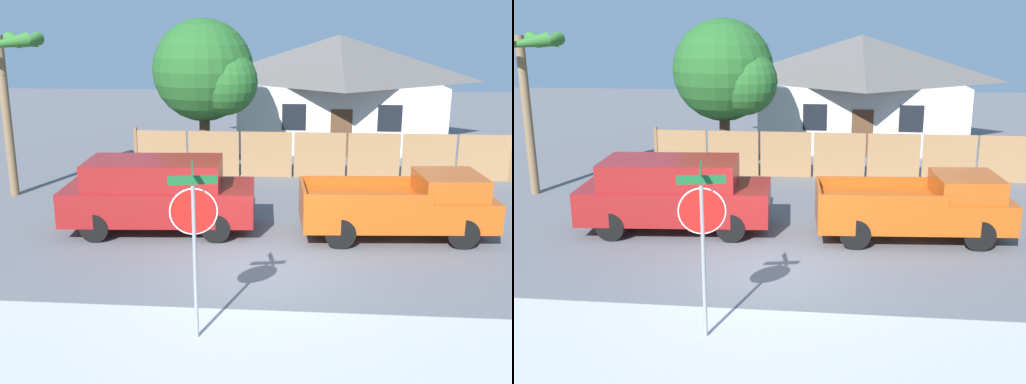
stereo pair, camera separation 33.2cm
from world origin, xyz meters
TOP-DOWN VIEW (x-y plane):
  - ground_plane at (0.00, 0.00)m, footprint 80.00×80.00m
  - sidewalk_strip at (0.00, -3.60)m, footprint 36.00×3.20m
  - wooden_fence at (1.53, 8.79)m, footprint 13.66×0.12m
  - house at (2.50, 16.28)m, footprint 9.55×7.94m
  - oak_tree at (-2.64, 9.65)m, footprint 3.94×3.75m
  - palm_tree at (-8.45, 5.63)m, footprint 2.56×2.76m
  - red_suv at (-2.88, 2.52)m, footprint 5.13×2.36m
  - orange_pickup at (3.55, 2.54)m, footprint 5.01×2.27m
  - stop_sign at (-0.86, -3.12)m, footprint 0.81×0.73m

SIDE VIEW (x-z plane):
  - ground_plane at x=0.00m, z-range 0.00..0.00m
  - sidewalk_strip at x=0.00m, z-range 0.00..0.01m
  - wooden_fence at x=1.53m, z-range -0.05..1.71m
  - orange_pickup at x=3.55m, z-range 0.00..1.70m
  - red_suv at x=-2.88m, z-range 0.07..2.02m
  - stop_sign at x=-0.86m, z-range 0.54..3.67m
  - house at x=2.50m, z-range 0.09..5.07m
  - oak_tree at x=-2.64m, z-range 0.85..6.50m
  - palm_tree at x=-8.45m, z-range 1.84..7.02m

